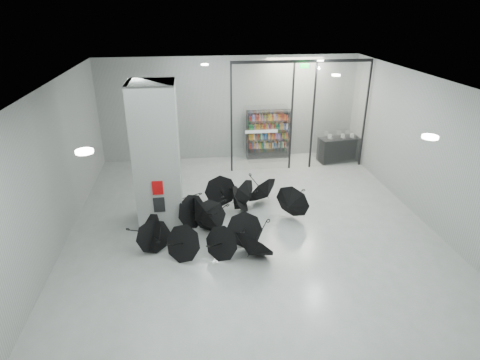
{
  "coord_description": "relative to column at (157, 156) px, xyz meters",
  "views": [
    {
      "loc": [
        -1.55,
        -8.32,
        5.82
      ],
      "look_at": [
        -0.3,
        1.5,
        1.4
      ],
      "focal_mm": 29.95,
      "sensor_mm": 36.0,
      "label": 1
    }
  ],
  "objects": [
    {
      "name": "room",
      "position": [
        2.5,
        -2.0,
        0.84
      ],
      "size": [
        14.0,
        14.02,
        4.01
      ],
      "color": "slate",
      "rests_on": "ground"
    },
    {
      "name": "column",
      "position": [
        0.0,
        0.0,
        0.0
      ],
      "size": [
        1.2,
        1.2,
        4.0
      ],
      "primitive_type": "cube",
      "color": "slate",
      "rests_on": "ground"
    },
    {
      "name": "fire_cabinet",
      "position": [
        0.0,
        -0.62,
        -0.65
      ],
      "size": [
        0.28,
        0.04,
        0.38
      ],
      "primitive_type": "cube",
      "color": "#A50A07",
      "rests_on": "column"
    },
    {
      "name": "info_panel",
      "position": [
        0.0,
        -0.62,
        -1.15
      ],
      "size": [
        0.3,
        0.03,
        0.42
      ],
      "primitive_type": "cube",
      "color": "black",
      "rests_on": "column"
    },
    {
      "name": "exit_sign",
      "position": [
        4.9,
        3.3,
        1.82
      ],
      "size": [
        0.3,
        0.06,
        0.15
      ],
      "primitive_type": "cube",
      "color": "#0CE533",
      "rests_on": "room"
    },
    {
      "name": "glass_partition",
      "position": [
        4.89,
        3.5,
        0.18
      ],
      "size": [
        5.06,
        0.08,
        4.0
      ],
      "color": "silver",
      "rests_on": "ground"
    },
    {
      "name": "bookshelf",
      "position": [
        4.02,
        4.75,
        -1.03
      ],
      "size": [
        1.76,
        0.36,
        1.94
      ],
      "primitive_type": null,
      "rotation": [
        0.0,
        0.0,
        -0.0
      ],
      "color": "black",
      "rests_on": "ground"
    },
    {
      "name": "shop_counter",
      "position": [
        6.72,
        4.01,
        -1.52
      ],
      "size": [
        1.67,
        0.88,
        0.96
      ],
      "primitive_type": "cube",
      "rotation": [
        0.0,
        0.0,
        0.16
      ],
      "color": "black",
      "rests_on": "ground"
    },
    {
      "name": "umbrella_cluster",
      "position": [
        1.61,
        -0.66,
        -1.7
      ],
      "size": [
        5.06,
        4.38,
        1.28
      ],
      "color": "black",
      "rests_on": "ground"
    }
  ]
}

